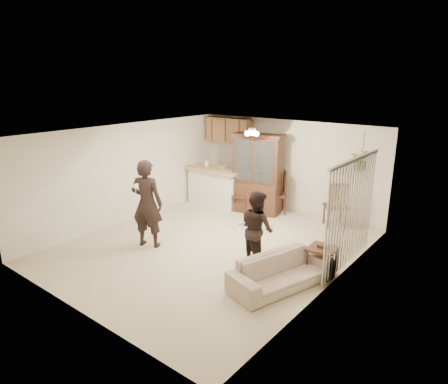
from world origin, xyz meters
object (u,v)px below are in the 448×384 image
Objects in this scene: side_table at (322,261)px; adult at (147,207)px; china_hutch at (257,174)px; chair_bar at (241,201)px; chair_hutch_left at (277,201)px; chair_hutch_right at (335,214)px; child at (257,233)px; sofa at (282,267)px.

adult is at bearing -163.00° from side_table.
china_hutch is 3.54× the size of side_table.
side_table is at bearing -48.60° from chair_bar.
chair_hutch_right is at bearing 50.17° from chair_hutch_left.
child reaches higher than side_table.
sofa is 1.61× the size of chair_hutch_right.
chair_bar is at bearing -115.86° from adult.
adult is 3.80m from side_table.
sofa is 0.87× the size of china_hutch.
chair_hutch_left is at bearing 22.74° from china_hutch.
chair_hutch_right is at bearing -2.81° from china_hutch.
adult reaches higher than sofa.
chair_bar is at bearing -27.73° from child.
adult reaches higher than side_table.
side_table is 0.53× the size of chair_hutch_left.
child is at bearing 173.69° from adult.
adult is 1.54× the size of chair_hutch_right.
adult is (-3.22, -0.26, 0.53)m from sofa.
china_hutch is 3.82m from side_table.
adult reaches higher than chair_hutch_right.
china_hutch is at bearing -35.38° from child.
sofa is 4.19m from chair_bar.
chair_hutch_left is (1.06, 3.66, -0.57)m from adult.
chair_hutch_right is at bearing -75.89° from child.
adult is 4.61m from chair_hutch_right.
adult reaches higher than child.
adult is 2.94× the size of side_table.
chair_hutch_left is (-2.53, 2.56, 0.04)m from side_table.
side_table is 3.97m from chair_bar.
child is 3.01m from chair_hutch_right.
side_table is at bearing -6.45° from sofa.
side_table is at bearing -140.10° from child.
china_hutch is 0.92m from chair_hutch_left.
sofa is at bearing 58.45° from chair_hutch_right.
adult is at bearing 13.63° from chair_hutch_right.
side_table is 0.62× the size of chair_bar.
sofa is 1.89× the size of chair_bar.
chair_hutch_left reaches higher than side_table.
chair_bar reaches higher than side_table.
china_hutch reaches higher than side_table.
adult is 3.85m from chair_hutch_left.
adult is 1.55× the size of chair_hutch_left.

